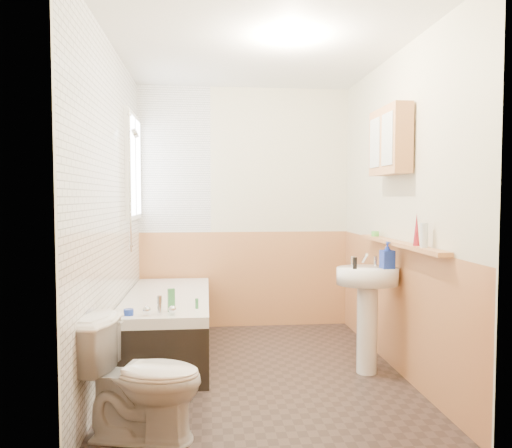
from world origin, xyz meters
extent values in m
plane|color=#2B221E|center=(0.00, 0.00, 0.00)|extent=(2.80, 2.80, 0.00)
plane|color=white|center=(0.00, 0.00, 2.50)|extent=(2.80, 2.80, 0.00)
cube|color=beige|center=(0.00, 1.41, 1.25)|extent=(2.20, 0.02, 2.50)
cube|color=beige|center=(0.00, -1.41, 1.25)|extent=(2.20, 0.02, 2.50)
cube|color=beige|center=(-1.11, 0.00, 1.25)|extent=(0.02, 2.80, 2.50)
cube|color=beige|center=(1.11, 0.00, 1.25)|extent=(0.02, 2.80, 2.50)
cube|color=tan|center=(1.09, 0.00, 0.50)|extent=(0.01, 2.80, 1.00)
cube|color=tan|center=(0.00, -1.39, 0.50)|extent=(2.20, 0.01, 1.00)
cube|color=tan|center=(0.00, 1.39, 0.50)|extent=(2.20, 0.01, 1.00)
cube|color=white|center=(-1.09, 0.00, 1.25)|extent=(0.01, 2.80, 2.50)
cube|color=white|center=(-0.73, 1.39, 1.75)|extent=(0.75, 0.01, 1.50)
cube|color=white|center=(-1.07, 0.95, 1.65)|extent=(0.03, 0.79, 0.99)
cube|color=white|center=(-1.05, 0.95, 1.65)|extent=(0.01, 0.70, 0.90)
cube|color=white|center=(-1.05, 0.95, 1.65)|extent=(0.01, 0.04, 0.90)
cube|color=black|center=(-0.73, 0.50, 0.22)|extent=(0.70, 1.71, 0.45)
cube|color=white|center=(-0.73, 0.50, 0.49)|extent=(0.70, 1.71, 0.08)
cube|color=white|center=(-0.73, 0.50, 0.48)|extent=(0.56, 1.57, 0.04)
cylinder|color=silver|center=(-0.73, -0.25, 0.60)|extent=(0.04, 0.04, 0.14)
sphere|color=silver|center=(-0.82, -0.25, 0.57)|extent=(0.06, 0.06, 0.06)
sphere|color=silver|center=(-0.64, -0.25, 0.57)|extent=(0.06, 0.06, 0.06)
cylinder|color=silver|center=(-1.05, 0.57, 1.50)|extent=(0.02, 0.02, 1.23)
cylinder|color=silver|center=(-1.05, 0.57, 0.94)|extent=(0.04, 0.04, 0.02)
cylinder|color=silver|center=(-1.05, 0.57, 2.07)|extent=(0.04, 0.04, 0.02)
cylinder|color=silver|center=(-1.00, 0.57, 1.91)|extent=(0.07, 0.08, 0.09)
imported|color=white|center=(-0.76, -1.00, 0.34)|extent=(0.77, 0.54, 0.68)
cylinder|color=white|center=(0.84, -0.10, 0.33)|extent=(0.16, 0.16, 0.67)
ellipsoid|color=white|center=(0.84, -0.10, 0.76)|extent=(0.48, 0.39, 0.13)
cylinder|color=silver|center=(0.75, -0.01, 0.86)|extent=(0.03, 0.03, 0.08)
cylinder|color=silver|center=(0.93, -0.01, 0.86)|extent=(0.03, 0.03, 0.08)
cylinder|color=silver|center=(0.84, -0.03, 0.89)|extent=(0.02, 0.11, 0.09)
cube|color=tan|center=(1.04, -0.22, 1.02)|extent=(0.10, 1.47, 0.03)
cube|color=tan|center=(1.02, -0.07, 1.79)|extent=(0.14, 0.57, 0.52)
cube|color=silver|center=(0.94, -0.20, 1.79)|extent=(0.01, 0.22, 0.39)
cube|color=silver|center=(0.94, 0.07, 1.79)|extent=(0.01, 0.22, 0.39)
cylinder|color=silver|center=(1.04, -0.65, 1.11)|extent=(0.06, 0.06, 0.16)
cone|color=maroon|center=(1.04, -0.53, 1.14)|extent=(0.06, 0.06, 0.22)
cylinder|color=#59C647|center=(1.04, 0.31, 1.05)|extent=(0.08, 0.08, 0.04)
imported|color=#19339E|center=(0.97, -0.16, 0.87)|extent=(0.11, 0.21, 0.09)
cylinder|color=black|center=(0.72, -0.16, 0.87)|extent=(0.04, 0.04, 0.09)
cube|color=#388447|center=(-0.65, -0.15, 0.61)|extent=(0.05, 0.05, 0.17)
cylinder|color=#19339E|center=(-0.95, -0.23, 0.55)|extent=(0.09, 0.09, 0.04)
cylinder|color=#388447|center=(-0.47, -0.06, 0.56)|extent=(0.03, 0.03, 0.08)
camera|label=1|loc=(-0.39, -3.81, 1.37)|focal=35.00mm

